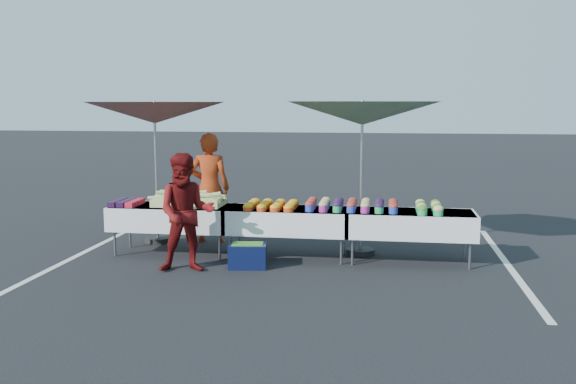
# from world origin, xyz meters

# --- Properties ---
(ground) EXTENTS (80.00, 80.00, 0.00)m
(ground) POSITION_xyz_m (0.00, 0.00, 0.00)
(ground) COLOR black
(stripe_left) EXTENTS (0.10, 5.00, 0.00)m
(stripe_left) POSITION_xyz_m (-3.20, 0.00, 0.00)
(stripe_left) COLOR silver
(stripe_left) RESTS_ON ground
(stripe_right) EXTENTS (0.10, 5.00, 0.00)m
(stripe_right) POSITION_xyz_m (3.20, 0.00, 0.00)
(stripe_right) COLOR silver
(stripe_right) RESTS_ON ground
(table_left) EXTENTS (1.86, 0.81, 0.75)m
(table_left) POSITION_xyz_m (-1.80, 0.00, 0.58)
(table_left) COLOR white
(table_left) RESTS_ON ground
(table_center) EXTENTS (1.86, 0.81, 0.75)m
(table_center) POSITION_xyz_m (0.00, 0.00, 0.58)
(table_center) COLOR white
(table_center) RESTS_ON ground
(table_right) EXTENTS (1.86, 0.81, 0.75)m
(table_right) POSITION_xyz_m (1.80, 0.00, 0.58)
(table_right) COLOR white
(table_right) RESTS_ON ground
(berry_punnets) EXTENTS (0.40, 0.54, 0.08)m
(berry_punnets) POSITION_xyz_m (-2.51, -0.06, 0.79)
(berry_punnets) COLOR black
(berry_punnets) RESTS_ON table_left
(corn_pile) EXTENTS (1.16, 0.57, 0.26)m
(corn_pile) POSITION_xyz_m (-1.55, 0.04, 0.84)
(corn_pile) COLOR #93B95E
(corn_pile) RESTS_ON table_left
(plastic_bags) EXTENTS (0.30, 0.25, 0.05)m
(plastic_bags) POSITION_xyz_m (-1.50, -0.30, 0.78)
(plastic_bags) COLOR white
(plastic_bags) RESTS_ON table_left
(carrot_bowls) EXTENTS (0.75, 0.69, 0.11)m
(carrot_bowls) POSITION_xyz_m (-0.25, -0.01, 0.80)
(carrot_bowls) COLOR #C53E15
(carrot_bowls) RESTS_ON table_center
(potato_cups) EXTENTS (1.34, 0.58, 0.16)m
(potato_cups) POSITION_xyz_m (0.95, 0.00, 0.83)
(potato_cups) COLOR #263CB1
(potato_cups) RESTS_ON table_right
(bean_baskets) EXTENTS (0.36, 0.68, 0.15)m
(bean_baskets) POSITION_xyz_m (2.06, -0.01, 0.82)
(bean_baskets) COLOR #279E59
(bean_baskets) RESTS_ON table_right
(vendor) EXTENTS (0.69, 0.47, 1.83)m
(vendor) POSITION_xyz_m (-1.46, 0.90, 0.91)
(vendor) COLOR #993011
(vendor) RESTS_ON ground
(customer) EXTENTS (0.92, 0.79, 1.64)m
(customer) POSITION_xyz_m (-1.27, -0.98, 0.82)
(customer) COLOR #630E0F
(customer) RESTS_ON ground
(umbrella_left) EXTENTS (2.71, 2.71, 2.36)m
(umbrella_left) POSITION_xyz_m (-2.32, 0.76, 2.14)
(umbrella_left) COLOR black
(umbrella_left) RESTS_ON ground
(umbrella_right) EXTENTS (2.45, 2.45, 2.36)m
(umbrella_right) POSITION_xyz_m (1.07, 0.40, 2.14)
(umbrella_right) COLOR black
(umbrella_right) RESTS_ON ground
(storage_bin) EXTENTS (0.58, 0.45, 0.35)m
(storage_bin) POSITION_xyz_m (-0.48, -0.65, 0.18)
(storage_bin) COLOR #0B1337
(storage_bin) RESTS_ON ground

